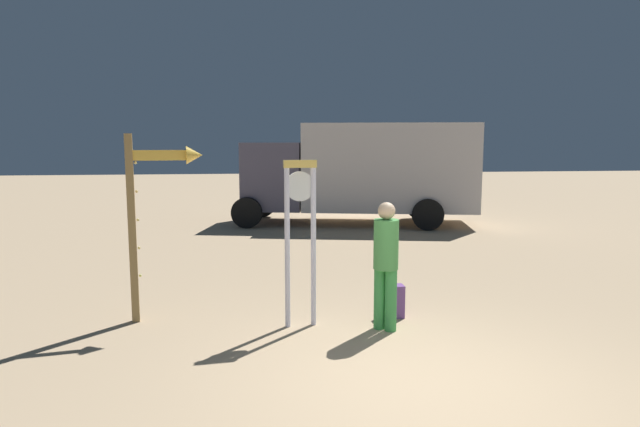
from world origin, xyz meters
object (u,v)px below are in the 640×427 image
at_px(standing_clock, 300,226).
at_px(backpack, 394,301).
at_px(person_near_clock, 386,259).
at_px(arrow_sign, 155,197).
at_px(box_truck_near, 364,170).

relative_size(standing_clock, backpack, 4.81).
bearing_deg(person_near_clock, arrow_sign, 164.19).
relative_size(person_near_clock, backpack, 3.66).
distance_m(standing_clock, person_near_clock, 1.21).
height_order(arrow_sign, box_truck_near, box_truck_near).
distance_m(arrow_sign, backpack, 3.62).
bearing_deg(person_near_clock, standing_clock, 163.47).
bearing_deg(standing_clock, arrow_sign, 164.60).
bearing_deg(standing_clock, person_near_clock, -16.53).
bearing_deg(backpack, standing_clock, -172.76).
bearing_deg(standing_clock, box_truck_near, 72.16).
relative_size(person_near_clock, box_truck_near, 0.23).
bearing_deg(arrow_sign, box_truck_near, 60.48).
height_order(standing_clock, person_near_clock, standing_clock).
relative_size(arrow_sign, backpack, 5.56).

